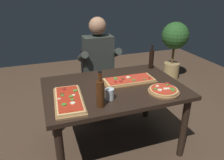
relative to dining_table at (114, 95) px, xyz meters
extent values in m
plane|color=#4C3828|center=(0.00, 0.00, -0.64)|extent=(6.40, 6.40, 0.00)
cube|color=black|center=(0.00, 0.00, 0.08)|extent=(1.40, 0.96, 0.04)
cylinder|color=black|center=(-0.62, -0.40, -0.29)|extent=(0.07, 0.07, 0.70)
cylinder|color=black|center=(0.62, -0.40, -0.29)|extent=(0.07, 0.07, 0.70)
cylinder|color=black|center=(-0.62, 0.40, -0.29)|extent=(0.07, 0.07, 0.70)
cylinder|color=black|center=(0.62, 0.40, -0.29)|extent=(0.07, 0.07, 0.70)
cube|color=brown|center=(0.19, 0.04, 0.10)|extent=(0.57, 0.25, 0.02)
cube|color=tan|center=(0.19, 0.04, 0.12)|extent=(0.53, 0.22, 0.02)
cube|color=red|center=(0.19, 0.04, 0.13)|extent=(0.48, 0.20, 0.01)
cylinder|color=#4C7F2D|center=(0.33, -0.04, 0.14)|extent=(0.03, 0.03, 0.01)
cylinder|color=#4C7F2D|center=(0.21, 0.06, 0.14)|extent=(0.03, 0.03, 0.00)
cylinder|color=brown|center=(0.12, 0.05, 0.14)|extent=(0.03, 0.03, 0.01)
cylinder|color=#4C7F2D|center=(0.22, -0.02, 0.14)|extent=(0.04, 0.04, 0.01)
cylinder|color=beige|center=(0.19, 0.07, 0.14)|extent=(0.04, 0.04, 0.01)
cylinder|color=maroon|center=(0.08, 0.00, 0.14)|extent=(0.04, 0.04, 0.01)
cylinder|color=#4C7F2D|center=(0.05, 0.08, 0.14)|extent=(0.04, 0.04, 0.01)
cylinder|color=maroon|center=(0.02, 0.01, 0.14)|extent=(0.04, 0.04, 0.01)
cylinder|color=brown|center=(0.40, -0.02, 0.14)|extent=(0.03, 0.03, 0.01)
cylinder|color=#4C7F2D|center=(0.06, 0.10, 0.14)|extent=(0.04, 0.04, 0.01)
cube|color=olive|center=(-0.48, -0.17, 0.10)|extent=(0.29, 0.57, 0.02)
cube|color=#DBB270|center=(-0.48, -0.17, 0.12)|extent=(0.26, 0.53, 0.02)
cube|color=#B72D19|center=(-0.48, -0.17, 0.13)|extent=(0.23, 0.48, 0.01)
cylinder|color=#4C7F2D|center=(-0.46, -0.22, 0.14)|extent=(0.03, 0.03, 0.01)
cylinder|color=brown|center=(-0.53, -0.08, 0.14)|extent=(0.03, 0.03, 0.01)
cylinder|color=#4C7F2D|center=(-0.54, -0.28, 0.14)|extent=(0.04, 0.04, 0.01)
cylinder|color=#4C7F2D|center=(-0.46, -0.16, 0.14)|extent=(0.04, 0.04, 0.01)
cylinder|color=beige|center=(-0.56, -0.17, 0.14)|extent=(0.02, 0.02, 0.01)
cylinder|color=beige|center=(-0.43, -0.14, 0.14)|extent=(0.03, 0.03, 0.00)
cylinder|color=maroon|center=(-0.50, 0.02, 0.14)|extent=(0.04, 0.04, 0.01)
cylinder|color=#4C7F2D|center=(-0.40, -0.05, 0.14)|extent=(0.04, 0.04, 0.01)
cylinder|color=#4C7F2D|center=(-0.53, -0.11, 0.14)|extent=(0.03, 0.03, 0.01)
cylinder|color=beige|center=(-0.46, -0.28, 0.14)|extent=(0.04, 0.04, 0.01)
cylinder|color=brown|center=(0.41, -0.29, 0.10)|extent=(0.30, 0.30, 0.02)
cylinder|color=tan|center=(0.41, -0.29, 0.12)|extent=(0.27, 0.27, 0.02)
cylinder|color=red|center=(0.41, -0.29, 0.13)|extent=(0.24, 0.24, 0.01)
cylinder|color=beige|center=(0.35, -0.31, 0.14)|extent=(0.04, 0.04, 0.01)
cylinder|color=#4C7F2D|center=(0.32, -0.27, 0.14)|extent=(0.04, 0.04, 0.01)
cylinder|color=beige|center=(0.45, -0.30, 0.14)|extent=(0.03, 0.03, 0.00)
cylinder|color=#4C7F2D|center=(0.47, -0.35, 0.14)|extent=(0.04, 0.04, 0.01)
cylinder|color=maroon|center=(0.50, -0.20, 0.14)|extent=(0.04, 0.04, 0.01)
cylinder|color=beige|center=(0.37, -0.22, 0.14)|extent=(0.03, 0.03, 0.00)
cylinder|color=#4C7F2D|center=(0.48, -0.23, 0.14)|extent=(0.03, 0.03, 0.01)
cylinder|color=#4C7F2D|center=(0.47, -0.33, 0.14)|extent=(0.04, 0.04, 0.01)
cylinder|color=beige|center=(0.42, -0.30, 0.14)|extent=(0.04, 0.04, 0.00)
cylinder|color=maroon|center=(0.51, -0.21, 0.14)|extent=(0.03, 0.03, 0.01)
cylinder|color=#47230F|center=(-0.24, -0.34, 0.21)|extent=(0.07, 0.07, 0.23)
cylinder|color=#47230F|center=(-0.24, -0.34, 0.37)|extent=(0.03, 0.03, 0.08)
cylinder|color=black|center=(-0.24, -0.34, 0.42)|extent=(0.03, 0.03, 0.01)
cylinder|color=black|center=(0.62, 0.34, 0.21)|extent=(0.06, 0.06, 0.23)
cylinder|color=black|center=(0.62, 0.34, 0.35)|extent=(0.02, 0.02, 0.06)
cylinder|color=black|center=(0.62, 0.34, 0.39)|extent=(0.02, 0.02, 0.01)
cylinder|color=silver|center=(-0.13, -0.24, 0.15)|extent=(0.08, 0.08, 0.10)
cylinder|color=#5B3814|center=(-0.13, -0.24, 0.12)|extent=(0.06, 0.06, 0.05)
cube|color=black|center=(0.07, 0.78, -0.21)|extent=(0.44, 0.44, 0.04)
cube|color=black|center=(0.07, 0.98, 0.02)|extent=(0.40, 0.04, 0.42)
cylinder|color=black|center=(-0.12, 0.59, -0.44)|extent=(0.04, 0.04, 0.41)
cylinder|color=black|center=(0.26, 0.59, -0.44)|extent=(0.04, 0.04, 0.41)
cylinder|color=black|center=(-0.12, 0.97, -0.44)|extent=(0.04, 0.04, 0.41)
cylinder|color=black|center=(0.26, 0.97, -0.44)|extent=(0.04, 0.04, 0.41)
cylinder|color=#23232D|center=(-0.03, 0.60, -0.42)|extent=(0.11, 0.11, 0.45)
cylinder|color=#23232D|center=(0.17, 0.60, -0.42)|extent=(0.11, 0.11, 0.45)
cube|color=#23232D|center=(0.07, 0.68, -0.13)|extent=(0.34, 0.40, 0.12)
cube|color=#2D332D|center=(0.07, 0.78, 0.19)|extent=(0.38, 0.22, 0.52)
sphere|color=#A37556|center=(0.07, 0.78, 0.58)|extent=(0.22, 0.22, 0.22)
cylinder|color=#2D332D|center=(-0.15, 0.73, 0.21)|extent=(0.09, 0.31, 0.21)
cylinder|color=#2D332D|center=(0.29, 0.73, 0.21)|extent=(0.09, 0.31, 0.21)
cylinder|color=tan|center=(1.71, 1.43, -0.49)|extent=(0.29, 0.29, 0.32)
cylinder|color=brown|center=(1.71, 1.43, -0.16)|extent=(0.04, 0.04, 0.33)
sphere|color=#285623|center=(1.71, 1.43, 0.20)|extent=(0.49, 0.49, 0.49)
camera|label=1|loc=(-0.68, -1.86, 1.04)|focal=34.50mm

